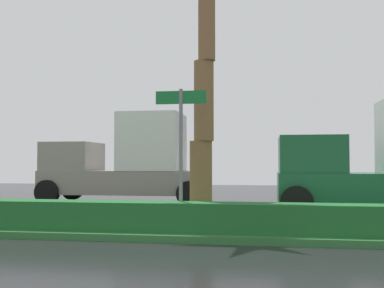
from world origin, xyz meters
The scene contains 5 objects.
ground_plane centered at (0.00, 9.00, -0.05)m, with size 90.00×42.00×0.10m, color black.
median_strip centered at (0.00, 8.00, 0.07)m, with size 85.50×4.00×0.15m, color #2D6B33.
median_hedge centered at (0.00, 6.60, 0.45)m, with size 76.50×0.70×0.60m.
street_name_sign centered at (-0.22, 6.88, 2.08)m, with size 1.10×0.08×3.00m.
box_truck_lead centered at (-3.79, 14.79, 1.55)m, with size 6.40×2.64×3.46m.
Camera 1 is at (1.61, -3.04, 1.57)m, focal length 44.24 mm.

